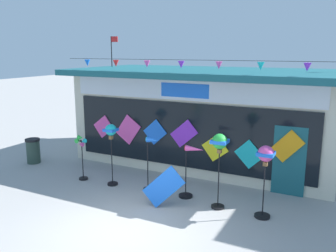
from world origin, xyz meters
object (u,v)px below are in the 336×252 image
(wind_spinner_left, at_px, (111,136))
(wind_spinner_far_right, at_px, (265,161))
(wind_spinner_right, at_px, (220,148))
(trash_bin, at_px, (33,151))
(wind_spinner_center_left, at_px, (151,156))
(display_kite_on_ground, at_px, (164,187))
(kite_shop_building, at_px, (207,115))
(wind_spinner_far_left, at_px, (81,151))
(wind_spinner_center_right, at_px, (191,168))

(wind_spinner_left, height_order, wind_spinner_far_right, wind_spinner_left)
(wind_spinner_right, height_order, trash_bin, wind_spinner_right)
(wind_spinner_center_left, distance_m, display_kite_on_ground, 1.28)
(kite_shop_building, distance_m, wind_spinner_center_left, 3.64)
(trash_bin, xyz_separation_m, display_kite_on_ground, (6.01, -1.20, 0.11))
(wind_spinner_right, xyz_separation_m, trash_bin, (-7.31, 0.60, -1.18))
(wind_spinner_left, distance_m, wind_spinner_center_left, 1.38)
(wind_spinner_far_left, xyz_separation_m, display_kite_on_ground, (3.25, -0.63, -0.40))
(wind_spinner_right, bearing_deg, wind_spinner_center_right, 163.27)
(wind_spinner_far_left, distance_m, wind_spinner_right, 4.59)
(wind_spinner_far_left, distance_m, wind_spinner_far_right, 5.73)
(wind_spinner_far_right, relative_size, trash_bin, 2.03)
(display_kite_on_ground, bearing_deg, wind_spinner_left, 161.85)
(wind_spinner_far_left, xyz_separation_m, wind_spinner_center_left, (2.41, 0.19, 0.11))
(wind_spinner_left, height_order, wind_spinner_center_right, wind_spinner_left)
(kite_shop_building, height_order, trash_bin, kite_shop_building)
(wind_spinner_center_left, relative_size, wind_spinner_right, 0.82)
(wind_spinner_center_left, bearing_deg, wind_spinner_right, -6.00)
(kite_shop_building, relative_size, wind_spinner_right, 4.68)
(wind_spinner_far_right, bearing_deg, wind_spinner_far_left, 179.51)
(wind_spinner_left, bearing_deg, wind_spinner_right, -1.71)
(kite_shop_building, height_order, wind_spinner_center_left, kite_shop_building)
(wind_spinner_center_right, distance_m, trash_bin, 6.42)
(wind_spinner_center_left, bearing_deg, wind_spinner_center_right, 2.25)
(trash_bin, height_order, display_kite_on_ground, display_kite_on_ground)
(wind_spinner_far_left, bearing_deg, trash_bin, 168.34)
(kite_shop_building, height_order, wind_spinner_far_left, kite_shop_building)
(display_kite_on_ground, bearing_deg, wind_spinner_center_right, 65.96)
(trash_bin, bearing_deg, kite_shop_building, 29.78)
(wind_spinner_center_left, xyz_separation_m, wind_spinner_center_right, (1.23, 0.05, -0.20))
(kite_shop_building, bearing_deg, wind_spinner_left, -114.60)
(kite_shop_building, relative_size, wind_spinner_center_right, 6.19)
(wind_spinner_center_left, height_order, wind_spinner_far_right, wind_spinner_far_right)
(trash_bin, distance_m, display_kite_on_ground, 6.13)
(wind_spinner_right, distance_m, wind_spinner_far_right, 1.18)
(kite_shop_building, distance_m, wind_spinner_far_right, 4.80)
(wind_spinner_left, relative_size, wind_spinner_center_right, 1.26)
(wind_spinner_center_right, bearing_deg, wind_spinner_left, -176.15)
(wind_spinner_center_right, bearing_deg, display_kite_on_ground, -114.04)
(wind_spinner_center_right, height_order, wind_spinner_far_right, wind_spinner_far_right)
(wind_spinner_far_left, height_order, wind_spinner_left, wind_spinner_left)
(wind_spinner_far_right, height_order, trash_bin, wind_spinner_far_right)
(kite_shop_building, height_order, wind_spinner_left, kite_shop_building)
(kite_shop_building, height_order, wind_spinner_far_right, kite_shop_building)
(wind_spinner_center_left, bearing_deg, trash_bin, 175.80)
(wind_spinner_center_left, distance_m, wind_spinner_center_right, 1.24)
(kite_shop_building, xyz_separation_m, wind_spinner_far_left, (-2.80, -3.75, -0.76))
(wind_spinner_far_right, xyz_separation_m, display_kite_on_ground, (-2.46, -0.58, -0.89))
(wind_spinner_far_left, bearing_deg, wind_spinner_center_left, 4.52)
(kite_shop_building, xyz_separation_m, wind_spinner_far_right, (2.91, -3.80, -0.27))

